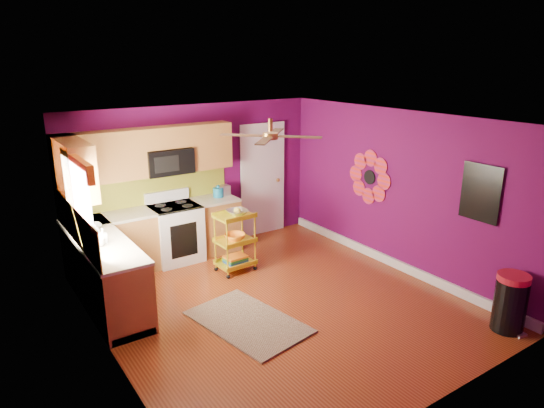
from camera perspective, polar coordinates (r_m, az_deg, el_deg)
ground at (r=6.80m, az=0.79°, el=-11.56°), size 5.00×5.00×0.00m
room_envelope at (r=6.20m, az=1.06°, el=1.88°), size 4.54×5.04×2.52m
lower_cabinets at (r=7.57m, az=-15.73°, el=-5.53°), size 2.81×2.31×0.94m
electric_range at (r=8.11m, az=-11.27°, el=-3.29°), size 0.76×0.66×1.13m
upper_cabinetry at (r=7.53m, az=-16.69°, el=5.17°), size 2.80×2.30×1.26m
left_window at (r=6.25m, az=-21.93°, el=1.72°), size 0.08×1.35×1.08m
panel_door at (r=9.05m, az=-1.12°, el=2.76°), size 0.95×0.11×2.15m
right_wall_art at (r=7.48m, az=16.52°, el=2.31°), size 0.04×2.74×1.04m
ceiling_fan at (r=6.21m, az=-0.19°, el=8.11°), size 1.01×1.01×0.26m
shag_rug at (r=6.35m, az=-2.88°, el=-13.67°), size 1.19×1.68×0.02m
rolling_cart at (r=7.57m, az=-4.32°, el=-4.11°), size 0.59×0.45×1.03m
trash_can at (r=6.70m, az=26.22°, el=-10.37°), size 0.44×0.46×0.74m
teal_kettle at (r=8.34m, az=-6.33°, el=1.40°), size 0.18×0.18×0.21m
toaster at (r=8.41m, az=-5.77°, el=1.59°), size 0.22×0.15×0.18m
soap_bottle_a at (r=6.61m, az=-19.28°, el=-3.55°), size 0.09×0.09×0.20m
soap_bottle_b at (r=6.91m, az=-20.10°, el=-2.85°), size 0.14×0.14×0.17m
counter_dish at (r=7.23m, az=-20.37°, el=-2.51°), size 0.24×0.24×0.06m
counter_cup at (r=6.53m, az=-19.63°, el=-4.29°), size 0.13×0.13×0.10m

